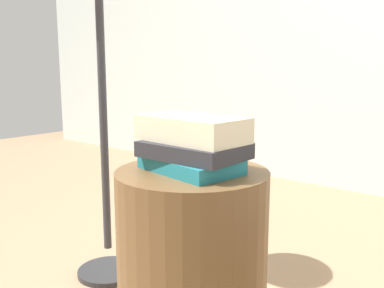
# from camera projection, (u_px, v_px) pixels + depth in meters

# --- Properties ---
(side_table) EXTENTS (0.39, 0.39, 0.55)m
(side_table) POSITION_uv_depth(u_px,v_px,m) (192.00, 272.00, 1.15)
(side_table) COLOR brown
(side_table) RESTS_ON ground_plane
(book_teal) EXTENTS (0.27, 0.20, 0.04)m
(book_teal) POSITION_uv_depth(u_px,v_px,m) (189.00, 164.00, 1.10)
(book_teal) COLOR #1E727F
(book_teal) RESTS_ON side_table
(book_charcoal) EXTENTS (0.25, 0.17, 0.04)m
(book_charcoal) POSITION_uv_depth(u_px,v_px,m) (195.00, 150.00, 1.09)
(book_charcoal) COLOR #28282D
(book_charcoal) RESTS_ON book_teal
(book_cream) EXTENTS (0.28, 0.17, 0.06)m
(book_cream) POSITION_uv_depth(u_px,v_px,m) (192.00, 129.00, 1.10)
(book_cream) COLOR beige
(book_cream) RESTS_ON book_charcoal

